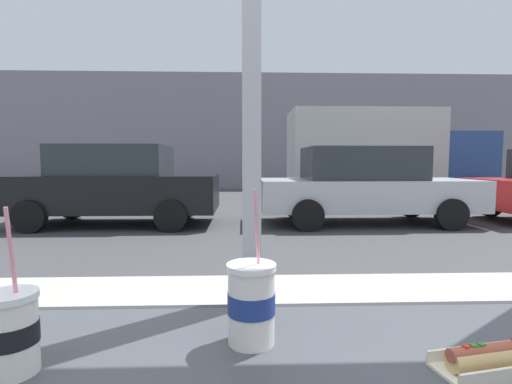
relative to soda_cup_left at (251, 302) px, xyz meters
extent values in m
plane|color=#424244|center=(0.01, 8.17, -1.07)|extent=(60.00, 60.00, 0.00)
cube|color=#B2ADA3|center=(0.01, 1.77, -1.00)|extent=(16.00, 2.80, 0.15)
cube|color=#2A2C30|center=(0.01, 0.20, -0.10)|extent=(1.93, 0.02, 0.02)
cube|color=#9E9EA3|center=(0.01, 0.25, 0.58)|extent=(0.05, 0.08, 1.34)
cube|color=gray|center=(0.01, 18.87, 1.85)|extent=(28.00, 1.20, 5.84)
cylinder|color=silver|center=(0.00, 0.00, -0.01)|extent=(0.10, 0.10, 0.16)
cylinder|color=navy|center=(0.00, 0.00, 0.00)|extent=(0.10, 0.10, 0.04)
cylinder|color=black|center=(0.00, 0.00, 0.07)|extent=(0.09, 0.09, 0.01)
cylinder|color=white|center=(0.00, 0.00, 0.08)|extent=(0.10, 0.10, 0.01)
cylinder|color=pink|center=(0.01, -0.01, 0.14)|extent=(0.02, 0.03, 0.20)
cylinder|color=white|center=(-0.44, -0.10, -0.02)|extent=(0.09, 0.09, 0.14)
cylinder|color=black|center=(-0.44, -0.10, -0.01)|extent=(0.09, 0.09, 0.04)
cylinder|color=black|center=(-0.44, -0.10, 0.05)|extent=(0.08, 0.08, 0.01)
cylinder|color=white|center=(-0.44, -0.10, 0.06)|extent=(0.09, 0.09, 0.01)
cylinder|color=pink|center=(-0.42, -0.11, 0.12)|extent=(0.01, 0.03, 0.20)
cube|color=beige|center=(0.45, -0.12, -0.09)|extent=(0.25, 0.12, 0.01)
cube|color=beige|center=(0.44, -0.08, -0.07)|extent=(0.23, 0.05, 0.03)
cylinder|color=tan|center=(0.45, -0.12, -0.06)|extent=(0.20, 0.08, 0.04)
cylinder|color=#9E4733|center=(0.45, -0.12, -0.05)|extent=(0.21, 0.06, 0.03)
cube|color=red|center=(0.38, -0.13, -0.04)|extent=(0.02, 0.01, 0.01)
cube|color=#337A2D|center=(0.42, -0.13, -0.04)|extent=(0.01, 0.01, 0.01)
cube|color=#337A2D|center=(0.40, -0.13, -0.04)|extent=(0.01, 0.01, 0.01)
cube|color=black|center=(-2.78, 7.41, -0.37)|extent=(4.36, 1.82, 0.77)
cube|color=#282D33|center=(-2.80, 7.41, 0.33)|extent=(2.27, 1.60, 0.64)
cylinder|color=black|center=(-1.43, 8.32, -0.75)|extent=(0.64, 0.18, 0.64)
cylinder|color=black|center=(-1.43, 6.50, -0.75)|extent=(0.64, 0.18, 0.64)
cylinder|color=black|center=(-4.13, 8.32, -0.75)|extent=(0.64, 0.18, 0.64)
cylinder|color=black|center=(-4.13, 6.50, -0.75)|extent=(0.64, 0.18, 0.64)
cube|color=#BCBCC1|center=(2.71, 7.41, -0.42)|extent=(4.67, 1.83, 0.66)
cube|color=#282D33|center=(2.58, 7.41, 0.26)|extent=(2.43, 1.61, 0.71)
cylinder|color=black|center=(4.16, 8.33, -0.75)|extent=(0.64, 0.18, 0.64)
cylinder|color=black|center=(4.16, 6.49, -0.75)|extent=(0.64, 0.18, 0.64)
cylinder|color=black|center=(1.26, 8.33, -0.75)|extent=(0.64, 0.18, 0.64)
cylinder|color=black|center=(1.26, 6.49, -0.75)|extent=(0.64, 0.18, 0.64)
cylinder|color=black|center=(6.21, 8.36, -0.75)|extent=(0.64, 0.18, 0.64)
cube|color=beige|center=(4.02, 11.84, 0.69)|extent=(4.85, 2.20, 2.63)
cube|color=navy|center=(7.24, 11.84, 0.33)|extent=(1.90, 2.10, 1.90)
cylinder|color=black|center=(7.24, 12.89, -0.62)|extent=(0.90, 0.24, 0.90)
cylinder|color=black|center=(7.24, 10.79, -0.62)|extent=(0.90, 0.24, 0.90)
cylinder|color=black|center=(3.16, 12.94, -0.62)|extent=(0.90, 0.24, 0.90)
cylinder|color=black|center=(3.16, 10.74, -0.62)|extent=(0.90, 0.24, 0.90)
camera|label=1|loc=(-0.02, -0.77, 0.29)|focal=26.20mm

